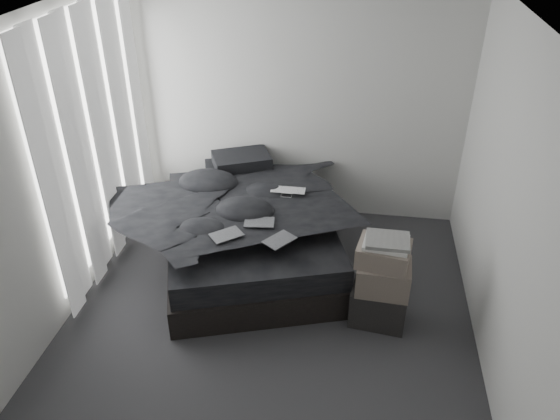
# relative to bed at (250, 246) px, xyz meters

# --- Properties ---
(floor) EXTENTS (3.60, 4.20, 0.01)m
(floor) POSITION_rel_bed_xyz_m (0.35, -1.02, -0.15)
(floor) COLOR #2F2E31
(floor) RESTS_ON ground
(ceiling) EXTENTS (3.60, 4.20, 0.01)m
(ceiling) POSITION_rel_bed_xyz_m (0.35, -1.02, 2.45)
(ceiling) COLOR white
(ceiling) RESTS_ON ground
(wall_back) EXTENTS (3.60, 0.01, 2.60)m
(wall_back) POSITION_rel_bed_xyz_m (0.35, 1.08, 1.15)
(wall_back) COLOR beige
(wall_back) RESTS_ON ground
(wall_left) EXTENTS (0.01, 4.20, 2.60)m
(wall_left) POSITION_rel_bed_xyz_m (-1.45, -1.02, 1.15)
(wall_left) COLOR beige
(wall_left) RESTS_ON ground
(wall_right) EXTENTS (0.01, 4.20, 2.60)m
(wall_right) POSITION_rel_bed_xyz_m (2.15, -1.02, 1.15)
(wall_right) COLOR beige
(wall_right) RESTS_ON ground
(window_left) EXTENTS (0.02, 2.00, 2.30)m
(window_left) POSITION_rel_bed_xyz_m (-1.43, -0.12, 1.20)
(window_left) COLOR white
(window_left) RESTS_ON wall_left
(curtain_left) EXTENTS (0.06, 2.12, 2.48)m
(curtain_left) POSITION_rel_bed_xyz_m (-1.38, -0.12, 1.13)
(curtain_left) COLOR white
(curtain_left) RESTS_ON wall_left
(bed) EXTENTS (2.22, 2.56, 0.29)m
(bed) POSITION_rel_bed_xyz_m (0.00, 0.00, 0.00)
(bed) COLOR black
(bed) RESTS_ON floor
(mattress) EXTENTS (2.15, 2.48, 0.23)m
(mattress) POSITION_rel_bed_xyz_m (0.00, 0.00, 0.26)
(mattress) COLOR black
(mattress) RESTS_ON bed
(duvet) EXTENTS (2.09, 2.25, 0.25)m
(duvet) POSITION_rel_bed_xyz_m (0.02, -0.05, 0.50)
(duvet) COLOR black
(duvet) RESTS_ON mattress
(pillow_lower) EXTENTS (0.75, 0.62, 0.15)m
(pillow_lower) POSITION_rel_bed_xyz_m (-0.31, 0.78, 0.45)
(pillow_lower) COLOR black
(pillow_lower) RESTS_ON mattress
(pillow_upper) EXTENTS (0.73, 0.63, 0.14)m
(pillow_upper) POSITION_rel_bed_xyz_m (-0.23, 0.78, 0.59)
(pillow_upper) COLOR black
(pillow_upper) RESTS_ON pillow_lower
(laptop) EXTENTS (0.35, 0.22, 0.03)m
(laptop) POSITION_rel_bed_xyz_m (0.36, 0.17, 0.64)
(laptop) COLOR silver
(laptop) RESTS_ON duvet
(comic_a) EXTENTS (0.32, 0.31, 0.01)m
(comic_a) POSITION_rel_bed_xyz_m (-0.07, -0.63, 0.63)
(comic_a) COLOR black
(comic_a) RESTS_ON duvet
(comic_b) EXTENTS (0.29, 0.21, 0.01)m
(comic_b) POSITION_rel_bed_xyz_m (0.18, -0.38, 0.64)
(comic_b) COLOR black
(comic_b) RESTS_ON duvet
(comic_c) EXTENTS (0.31, 0.32, 0.01)m
(comic_c) POSITION_rel_bed_xyz_m (0.41, -0.64, 0.65)
(comic_c) COLOR black
(comic_c) RESTS_ON duvet
(side_stand) EXTENTS (0.39, 0.39, 0.66)m
(side_stand) POSITION_rel_bed_xyz_m (-0.84, 0.18, 0.18)
(side_stand) COLOR black
(side_stand) RESTS_ON floor
(papers) EXTENTS (0.27, 0.21, 0.01)m
(papers) POSITION_rel_bed_xyz_m (-0.83, 0.17, 0.52)
(papers) COLOR white
(papers) RESTS_ON side_stand
(floor_books) EXTENTS (0.18, 0.22, 0.13)m
(floor_books) POSITION_rel_bed_xyz_m (-0.69, 0.21, -0.08)
(floor_books) COLOR black
(floor_books) RESTS_ON floor
(box_lower) EXTENTS (0.52, 0.43, 0.35)m
(box_lower) POSITION_rel_bed_xyz_m (1.31, -0.73, 0.03)
(box_lower) COLOR black
(box_lower) RESTS_ON floor
(box_mid) EXTENTS (0.47, 0.38, 0.27)m
(box_mid) POSITION_rel_bed_xyz_m (1.32, -0.75, 0.34)
(box_mid) COLOR #675B51
(box_mid) RESTS_ON box_lower
(box_upper) EXTENTS (0.48, 0.41, 0.19)m
(box_upper) POSITION_rel_bed_xyz_m (1.30, -0.73, 0.57)
(box_upper) COLOR #675B51
(box_upper) RESTS_ON box_mid
(art_book_white) EXTENTS (0.40, 0.33, 0.04)m
(art_book_white) POSITION_rel_bed_xyz_m (1.31, -0.73, 0.68)
(art_book_white) COLOR silver
(art_book_white) RESTS_ON box_upper
(art_book_snake) EXTENTS (0.36, 0.29, 0.03)m
(art_book_snake) POSITION_rel_bed_xyz_m (1.32, -0.75, 0.72)
(art_book_snake) COLOR silver
(art_book_snake) RESTS_ON art_book_white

